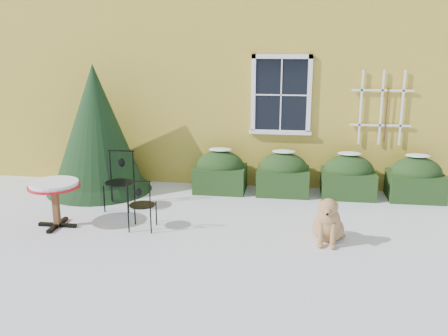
% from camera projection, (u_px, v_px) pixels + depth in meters
% --- Properties ---
extents(ground, '(80.00, 80.00, 0.00)m').
position_uv_depth(ground, '(215.00, 238.00, 7.99)').
color(ground, white).
rests_on(ground, ground).
extents(house, '(12.40, 8.40, 6.40)m').
position_uv_depth(house, '(255.00, 34.00, 13.88)').
color(house, gold).
rests_on(house, ground).
extents(hedge_row, '(4.95, 0.80, 0.91)m').
position_uv_depth(hedge_row, '(315.00, 176.00, 10.10)').
color(hedge_row, black).
rests_on(hedge_row, ground).
extents(evergreen_shrub, '(2.16, 2.16, 2.62)m').
position_uv_depth(evergreen_shrub, '(97.00, 141.00, 10.23)').
color(evergreen_shrub, black).
rests_on(evergreen_shrub, ground).
extents(bistro_table, '(0.85, 0.85, 0.79)m').
position_uv_depth(bistro_table, '(54.00, 189.00, 8.30)').
color(bistro_table, black).
rests_on(bistro_table, ground).
extents(patio_chair_near, '(0.43, 0.43, 0.90)m').
position_uv_depth(patio_chair_near, '(141.00, 204.00, 8.22)').
color(patio_chair_near, black).
rests_on(patio_chair_near, ground).
extents(patio_chair_far, '(0.51, 0.51, 1.07)m').
position_uv_depth(patio_chair_far, '(120.00, 180.00, 9.28)').
color(patio_chair_far, black).
rests_on(patio_chair_far, ground).
extents(dog, '(0.56, 0.86, 0.79)m').
position_uv_depth(dog, '(328.00, 223.00, 7.73)').
color(dog, tan).
rests_on(dog, ground).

